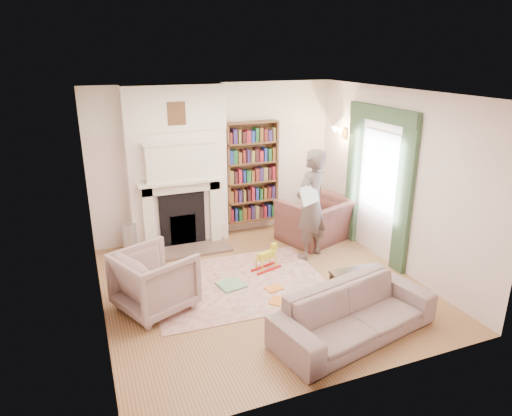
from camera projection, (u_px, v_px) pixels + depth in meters
name	position (u px, v px, depth m)	size (l,w,h in m)	color
floor	(262.00, 286.00, 6.79)	(4.50, 4.50, 0.00)	brown
ceiling	(263.00, 93.00, 5.88)	(4.50, 4.50, 0.00)	white
wall_back	(216.00, 162.00, 8.31)	(4.50, 4.50, 0.00)	white
wall_front	(352.00, 263.00, 4.36)	(4.50, 4.50, 0.00)	white
wall_left	(92.00, 217.00, 5.55)	(4.50, 4.50, 0.00)	white
wall_right	(396.00, 180.00, 7.12)	(4.50, 4.50, 0.00)	white
fireplace	(178.00, 169.00, 7.88)	(1.70, 0.58, 2.80)	white
bookcase	(252.00, 172.00, 8.50)	(1.00, 0.24, 1.85)	brown
window	(380.00, 171.00, 7.45)	(0.02, 0.90, 1.30)	silver
curtain_left	(404.00, 198.00, 6.90)	(0.07, 0.32, 2.40)	#2F4A30
curtain_right	(353.00, 176.00, 8.13)	(0.07, 0.32, 2.40)	#2F4A30
pelmet	(383.00, 114.00, 7.13)	(0.09, 1.70, 0.24)	#2F4A30
wall_sconce	(335.00, 134.00, 8.19)	(0.20, 0.24, 0.24)	gold
rug	(239.00, 284.00, 6.85)	(2.56, 1.97, 0.01)	beige
armchair_reading	(316.00, 220.00, 8.33)	(1.20, 1.05, 0.78)	#472726
armchair_left	(155.00, 280.00, 6.08)	(0.89, 0.92, 0.84)	#AF9F90
sofa	(354.00, 313.00, 5.52)	(2.11, 0.82, 0.62)	#A08F84
man_reading	(311.00, 205.00, 7.47)	(0.68, 0.44, 1.86)	#594A47
newspaper	(309.00, 195.00, 7.16)	(0.43, 0.02, 0.30)	beige
coffee_table	(358.00, 288.00, 6.27)	(0.70, 0.45, 0.45)	black
paraffin_heater	(130.00, 239.00, 7.79)	(0.24, 0.24, 0.55)	#ADB1B5
rocking_horse	(266.00, 258.00, 7.22)	(0.48, 0.19, 0.42)	gold
board_game	(231.00, 285.00, 6.77)	(0.36, 0.36, 0.03)	#B6BF43
game_box_lid	(186.00, 284.00, 6.77)	(0.27, 0.18, 0.04)	red
comic_annuals	(288.00, 294.00, 6.52)	(0.85, 0.60, 0.02)	red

